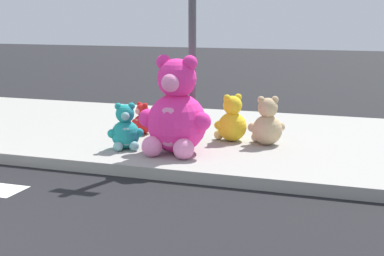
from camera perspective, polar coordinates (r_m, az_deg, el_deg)
The scene contains 9 objects.
sidewalk at distance 9.22m, azimuth -4.22°, elevation -0.53°, with size 28.00×4.40×0.15m, color #9E9B93.
sign_pole at distance 7.91m, azimuth 0.03°, elevation 10.48°, with size 0.56×0.11×3.20m.
plush_pink_large at distance 7.48m, azimuth -1.64°, elevation 1.38°, with size 1.01×0.88×1.31m.
plush_yellow at distance 8.28m, azimuth 4.01°, elevation 0.60°, with size 0.50×0.49×0.69m.
plush_red at distance 8.79m, azimuth -5.10°, elevation 0.67°, with size 0.35×0.35×0.49m.
plush_teal at distance 7.81m, azimuth -6.75°, elevation -0.26°, with size 0.45×0.46×0.64m.
plush_tan at distance 8.09m, azimuth 7.60°, elevation 0.29°, with size 0.51×0.50×0.70m.
plush_brown at distance 8.62m, azimuth -1.67°, elevation 0.79°, with size 0.43×0.43×0.60m.
plush_lime at distance 9.10m, azimuth -1.72°, elevation 1.32°, with size 0.42×0.42×0.58m.
Camera 1 is at (3.59, -3.08, 1.97)m, focal length 52.72 mm.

